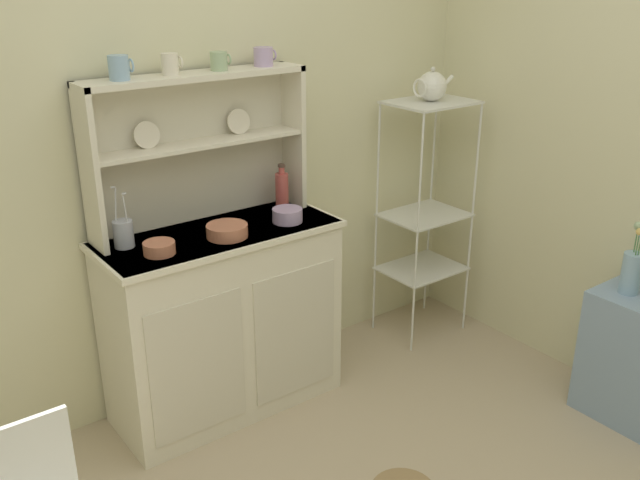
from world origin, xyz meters
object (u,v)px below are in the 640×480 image
cup_sky_0 (119,68)px  porcelain_teapot (432,86)px  jam_bottle (282,190)px  utensil_jar (123,233)px  flower_vase (632,269)px  hutch_cabinet (224,319)px  hutch_shelf_unit (195,136)px  bowl_mixing_large (159,248)px  bakers_rack (426,196)px

cup_sky_0 → porcelain_teapot: bearing=-5.1°
cup_sky_0 → jam_bottle: bearing=-3.0°
utensil_jar → flower_vase: 2.13m
hutch_cabinet → flower_vase: size_ratio=3.24×
hutch_shelf_unit → utensil_jar: bearing=-167.5°
porcelain_teapot → flower_vase: size_ratio=0.74×
bowl_mixing_large → jam_bottle: (0.69, 0.16, 0.07)m
hutch_shelf_unit → bowl_mixing_large: bearing=-142.0°
flower_vase → cup_sky_0: bearing=144.7°
hutch_cabinet → bakers_rack: size_ratio=0.81×
bakers_rack → bowl_mixing_large: size_ratio=10.23×
hutch_cabinet → cup_sky_0: (-0.31, 0.12, 1.11)m
hutch_cabinet → cup_sky_0: size_ratio=11.27×
porcelain_teapot → flower_vase: porcelain_teapot is taller
jam_bottle → porcelain_teapot: 0.93m
bakers_rack → jam_bottle: bearing=173.1°
utensil_jar → bakers_rack: bearing=-3.3°
hutch_cabinet → flower_vase: flower_vase is taller
hutch_cabinet → porcelain_teapot: 1.52m
hutch_cabinet → bakers_rack: 1.26m
bakers_rack → utensil_jar: 1.61m
porcelain_teapot → flower_vase: 1.26m
hutch_shelf_unit → porcelain_teapot: 1.23m
hutch_cabinet → flower_vase: 1.78m
hutch_cabinet → hutch_shelf_unit: bearing=90.0°
bakers_rack → flower_vase: 1.09m
hutch_shelf_unit → porcelain_teapot: hutch_shelf_unit is taller
bowl_mixing_large → utensil_jar: bearing=118.1°
bowl_mixing_large → porcelain_teapot: porcelain_teapot is taller
cup_sky_0 → hutch_shelf_unit: bearing=7.4°
hutch_shelf_unit → porcelain_teapot: size_ratio=4.10×
jam_bottle → hutch_cabinet: bearing=-167.3°
cup_sky_0 → bowl_mixing_large: (0.01, -0.20, -0.67)m
cup_sky_0 → porcelain_teapot: (1.53, -0.14, -0.20)m
hutch_cabinet → flower_vase: bearing=-37.9°
jam_bottle → flower_vase: jam_bottle is taller
cup_sky_0 → flower_vase: size_ratio=0.29×
hutch_cabinet → hutch_shelf_unit: size_ratio=1.07×
jam_bottle → flower_vase: size_ratio=0.66×
hutch_shelf_unit → bakers_rack: size_ratio=0.76×
bakers_rack → flower_vase: bearing=-80.7°
porcelain_teapot → bakers_rack: bearing=0.0°
hutch_cabinet → cup_sky_0: bearing=158.6°
bakers_rack → porcelain_teapot: 0.57m
cup_sky_0 → bowl_mixing_large: size_ratio=0.74×
hutch_shelf_unit → bakers_rack: 1.31m
hutch_shelf_unit → bowl_mixing_large: 0.52m
cup_sky_0 → bowl_mixing_large: bearing=-87.2°
hutch_shelf_unit → flower_vase: bearing=-41.8°
hutch_shelf_unit → bowl_mixing_large: hutch_shelf_unit is taller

